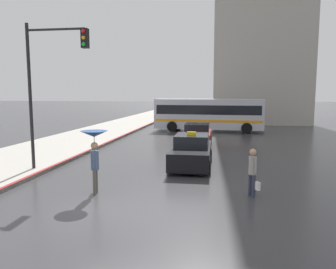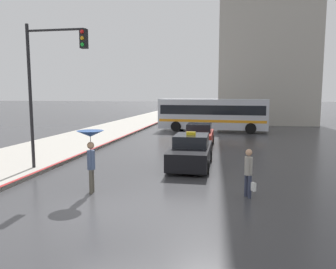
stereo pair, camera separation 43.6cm
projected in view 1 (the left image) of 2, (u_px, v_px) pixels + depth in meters
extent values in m
plane|color=#38383A|center=(112.00, 211.00, 9.75)|extent=(300.00, 300.00, 0.00)
cube|color=black|center=(191.00, 155.00, 15.82)|extent=(1.80, 4.57, 0.80)
cube|color=black|center=(192.00, 140.00, 15.96)|extent=(1.58, 2.06, 0.55)
cylinder|color=black|center=(208.00, 167.00, 14.34)|extent=(0.20, 0.60, 0.60)
cylinder|color=black|center=(170.00, 166.00, 14.59)|extent=(0.20, 0.60, 0.60)
cylinder|color=black|center=(210.00, 155.00, 17.12)|extent=(0.20, 0.60, 0.60)
cylinder|color=black|center=(177.00, 154.00, 17.37)|extent=(0.20, 0.60, 0.60)
cube|color=yellow|center=(192.00, 133.00, 15.70)|extent=(0.44, 0.16, 0.16)
cube|color=#A52D23|center=(197.00, 138.00, 21.92)|extent=(1.80, 4.14, 0.81)
cube|color=black|center=(197.00, 128.00, 22.04)|extent=(1.58, 1.86, 0.53)
cylinder|color=black|center=(209.00, 145.00, 20.57)|extent=(0.20, 0.60, 0.60)
cylinder|color=black|center=(182.00, 144.00, 20.82)|extent=(0.20, 0.60, 0.60)
cylinder|color=black|center=(210.00, 139.00, 23.09)|extent=(0.20, 0.60, 0.60)
cylinder|color=black|center=(186.00, 139.00, 23.34)|extent=(0.20, 0.60, 0.60)
cube|color=#B2B7C1|center=(209.00, 114.00, 30.76)|extent=(10.19, 3.31, 2.75)
cube|color=black|center=(209.00, 109.00, 30.71)|extent=(9.69, 3.29, 0.84)
cube|color=orange|center=(209.00, 120.00, 30.84)|extent=(9.89, 3.31, 0.24)
cylinder|color=black|center=(247.00, 126.00, 31.27)|extent=(0.98, 0.36, 0.96)
cylinder|color=black|center=(247.00, 128.00, 28.95)|extent=(0.98, 0.36, 0.96)
cylinder|color=black|center=(177.00, 124.00, 32.80)|extent=(0.98, 0.36, 0.96)
cylinder|color=black|center=(172.00, 126.00, 30.48)|extent=(0.98, 0.36, 0.96)
cylinder|color=#4C473D|center=(95.00, 183.00, 11.33)|extent=(0.14, 0.14, 0.85)
cylinder|color=#4C473D|center=(96.00, 181.00, 11.55)|extent=(0.14, 0.14, 0.85)
cylinder|color=#3D4C6B|center=(95.00, 160.00, 11.35)|extent=(0.31, 0.31, 0.68)
sphere|color=#997051|center=(94.00, 146.00, 11.29)|extent=(0.25, 0.25, 0.25)
cylinder|color=#3D4C6B|center=(94.00, 160.00, 11.17)|extent=(0.08, 0.08, 0.57)
cylinder|color=#3D4C6B|center=(96.00, 158.00, 11.52)|extent=(0.08, 0.08, 0.57)
cone|color=navy|center=(94.00, 134.00, 11.24)|extent=(0.94, 0.94, 0.21)
cylinder|color=black|center=(94.00, 144.00, 11.28)|extent=(0.02, 0.02, 0.68)
cube|color=white|center=(96.00, 179.00, 11.69)|extent=(0.12, 0.19, 0.28)
cylinder|color=#2D3347|center=(250.00, 185.00, 11.23)|extent=(0.16, 0.16, 0.77)
cylinder|color=#2D3347|center=(254.00, 186.00, 11.03)|extent=(0.16, 0.16, 0.77)
cylinder|color=gray|center=(253.00, 166.00, 11.05)|extent=(0.36, 0.36, 0.61)
sphere|color=tan|center=(253.00, 152.00, 10.99)|extent=(0.22, 0.22, 0.22)
cylinder|color=gray|center=(250.00, 163.00, 11.20)|extent=(0.10, 0.10, 0.52)
cylinder|color=gray|center=(256.00, 165.00, 10.88)|extent=(0.10, 0.10, 0.52)
cube|color=white|center=(258.00, 186.00, 10.91)|extent=(0.17, 0.21, 0.28)
cylinder|color=black|center=(30.00, 99.00, 14.30)|extent=(0.14, 0.14, 6.48)
cylinder|color=black|center=(55.00, 29.00, 13.75)|extent=(2.59, 0.10, 0.10)
cube|color=black|center=(85.00, 38.00, 13.61)|extent=(0.28, 0.28, 0.80)
sphere|color=red|center=(83.00, 31.00, 13.42)|extent=(0.16, 0.16, 0.16)
sphere|color=orange|center=(83.00, 38.00, 13.45)|extent=(0.16, 0.16, 0.16)
sphere|color=green|center=(84.00, 44.00, 13.49)|extent=(0.16, 0.16, 0.16)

